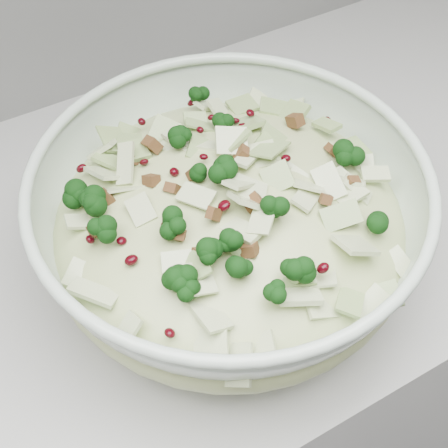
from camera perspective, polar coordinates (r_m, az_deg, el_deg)
counter at (r=1.31m, az=17.35°, el=-3.59°), size 3.60×0.60×0.90m
mixing_bowl at (r=0.63m, az=0.48°, el=-0.15°), size 0.50×0.50×0.15m
salad at (r=0.61m, az=0.49°, el=1.35°), size 0.45×0.45×0.16m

